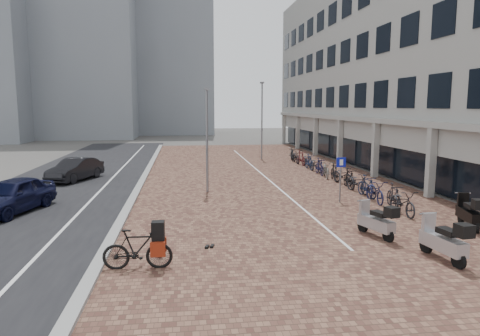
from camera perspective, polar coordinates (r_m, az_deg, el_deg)
name	(u,v)px	position (r m, az deg, el deg)	size (l,w,h in m)	color
ground	(262,227)	(15.80, 2.88, -7.73)	(140.00, 140.00, 0.00)	#474442
plaza_brick	(259,174)	(27.70, 2.47, -0.83)	(14.50, 42.00, 0.04)	brown
street_asphalt	(79,178)	(27.99, -20.30, -1.25)	(8.00, 50.00, 0.03)	black
curb	(145,176)	(27.38, -12.33, -0.99)	(0.35, 42.00, 0.14)	gray
lane_line	(113,177)	(27.61, -16.26, -1.15)	(0.12, 44.00, 0.00)	white
parking_line	(262,174)	(27.73, 2.88, -0.77)	(0.10, 30.00, 0.00)	white
office_building	(398,49)	(34.97, 19.93, 14.42)	(8.40, 40.00, 15.00)	#979792
bg_towers	(96,35)	(65.64, -18.36, 16.17)	(33.00, 23.00, 32.00)	gray
car_navy	(12,195)	(19.96, -27.66, -3.20)	(1.70, 4.22, 1.44)	black
car_dark	(75,169)	(27.08, -20.74, -0.18)	(1.39, 3.97, 1.31)	black
hero_bike	(138,249)	(12.01, -13.26, -10.22)	(1.86, 0.59, 1.30)	black
shoes	(210,247)	(13.52, -3.99, -10.31)	(0.34, 0.28, 0.08)	black
scooter_front	(376,220)	(15.12, 17.36, -6.52)	(0.54, 1.71, 1.18)	#9E9EA3
scooter_mid	(469,212)	(17.44, 27.79, -5.11)	(0.55, 1.76, 1.21)	black
scooter_back	(443,239)	(13.54, 25.03, -8.44)	(0.57, 1.83, 1.26)	#AEAEB3
parking_sign	(341,173)	(19.89, 13.03, -0.69)	(0.43, 0.09, 2.06)	slate
lamp_near	(207,142)	(21.65, -4.34, 3.46)	(0.12, 0.12, 5.13)	slate
lamp_far	(262,121)	(35.38, 2.87, 6.10)	(0.12, 0.12, 6.16)	slate
bike_row	(327,169)	(26.87, 11.35, -0.16)	(1.24, 20.42, 1.05)	black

